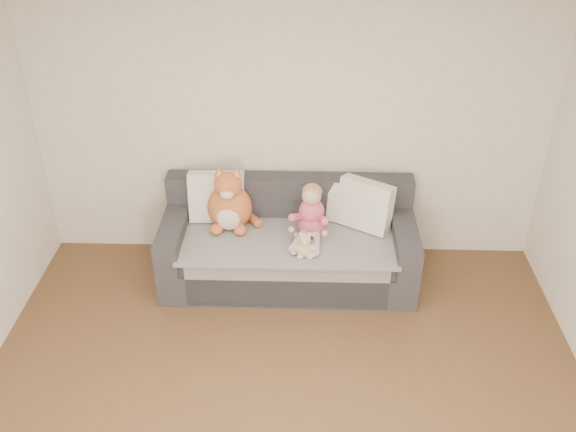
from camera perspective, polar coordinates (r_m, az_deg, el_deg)
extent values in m
plane|color=white|center=(2.80, -1.17, 11.78)|extent=(5.00, 5.00, 0.00)
plane|color=white|center=(5.60, 0.22, 8.22)|extent=(4.50, 0.00, 4.50)
cube|color=#2B2B30|center=(5.77, 0.05, -4.26)|extent=(2.20, 0.90, 0.30)
cube|color=#2B2B30|center=(5.61, 0.04, -2.59)|extent=(1.90, 0.80, 0.15)
cube|color=#2B2B30|center=(5.78, 0.15, 1.80)|extent=(2.20, 0.20, 0.40)
cube|color=#2B2B30|center=(5.71, -10.05, -1.58)|extent=(0.20, 0.90, 0.30)
cube|color=#2B2B30|center=(5.66, 10.23, -1.93)|extent=(0.20, 0.90, 0.30)
cube|color=gray|center=(5.54, 0.03, -1.97)|extent=(1.85, 0.88, 0.02)
cube|color=gray|center=(5.37, -0.10, -6.40)|extent=(1.70, 0.02, 0.41)
cube|color=silver|center=(5.71, -6.35, 1.72)|extent=(0.50, 0.23, 0.46)
cube|color=silver|center=(5.68, 5.62, 1.10)|extent=(0.44, 0.32, 0.38)
cube|color=silver|center=(5.61, 6.87, 0.98)|extent=(0.52, 0.43, 0.45)
ellipsoid|color=#E25062|center=(5.54, 2.06, -0.79)|extent=(0.23, 0.19, 0.19)
ellipsoid|color=#E25062|center=(5.48, 2.11, 0.43)|extent=(0.22, 0.19, 0.24)
ellipsoid|color=#DBAA8C|center=(5.38, 2.11, 1.83)|extent=(0.16, 0.16, 0.16)
ellipsoid|color=tan|center=(5.39, 2.16, 2.19)|extent=(0.17, 0.17, 0.13)
cylinder|color=#E25062|center=(5.44, 0.83, -0.06)|extent=(0.16, 0.23, 0.15)
cylinder|color=#E25062|center=(5.41, 3.11, -0.31)|extent=(0.09, 0.23, 0.15)
ellipsoid|color=#DBAA8C|center=(5.42, 0.30, -1.19)|extent=(0.06, 0.06, 0.06)
ellipsoid|color=#DBAA8C|center=(5.38, 3.28, -1.53)|extent=(0.06, 0.06, 0.06)
cylinder|color=#E5B2C6|center=(5.42, 1.00, -2.26)|extent=(0.17, 0.30, 0.10)
cylinder|color=#E5B2C6|center=(5.40, 2.38, -2.42)|extent=(0.10, 0.29, 0.10)
ellipsoid|color=#DBAA8C|center=(5.31, 0.54, -3.14)|extent=(0.06, 0.09, 0.05)
ellipsoid|color=#DBAA8C|center=(5.28, 2.29, -3.35)|extent=(0.06, 0.09, 0.05)
ellipsoid|color=#C6682C|center=(5.64, -5.19, 0.78)|extent=(0.39, 0.34, 0.41)
ellipsoid|color=beige|center=(5.54, -5.34, -0.22)|extent=(0.20, 0.09, 0.23)
ellipsoid|color=#C6682C|center=(5.49, -5.35, 2.73)|extent=(0.24, 0.24, 0.24)
ellipsoid|color=beige|center=(5.42, -5.47, 1.91)|extent=(0.11, 0.07, 0.08)
cone|color=#C6682C|center=(5.48, -6.11, 3.99)|extent=(0.09, 0.09, 0.08)
cone|color=pink|center=(5.47, -6.13, 3.87)|extent=(0.06, 0.06, 0.05)
cone|color=#C6682C|center=(5.46, -4.60, 3.97)|extent=(0.09, 0.09, 0.08)
cone|color=pink|center=(5.45, -4.62, 3.84)|extent=(0.06, 0.06, 0.05)
ellipsoid|color=#C6682C|center=(5.59, -6.37, -1.16)|extent=(0.11, 0.14, 0.09)
ellipsoid|color=#C6682C|center=(5.56, -4.26, -1.21)|extent=(0.11, 0.14, 0.09)
cylinder|color=#C6682C|center=(5.73, -3.22, -0.14)|extent=(0.19, 0.27, 0.09)
ellipsoid|color=tan|center=(5.28, 1.50, -2.94)|extent=(0.15, 0.12, 0.15)
ellipsoid|color=tan|center=(5.21, 1.52, -2.12)|extent=(0.10, 0.10, 0.10)
ellipsoid|color=tan|center=(5.19, 1.13, -1.67)|extent=(0.04, 0.04, 0.04)
ellipsoid|color=tan|center=(5.20, 1.91, -1.66)|extent=(0.04, 0.04, 0.04)
ellipsoid|color=beige|center=(5.19, 1.54, -2.47)|extent=(0.04, 0.04, 0.04)
ellipsoid|color=tan|center=(5.25, 0.78, -2.87)|extent=(0.05, 0.05, 0.05)
ellipsoid|color=tan|center=(5.25, 2.24, -2.84)|extent=(0.05, 0.05, 0.05)
ellipsoid|color=tan|center=(5.26, 1.08, -3.62)|extent=(0.06, 0.06, 0.06)
ellipsoid|color=tan|center=(5.27, 1.95, -3.61)|extent=(0.06, 0.06, 0.06)
ellipsoid|color=white|center=(5.37, 1.84, -2.38)|extent=(0.13, 0.16, 0.12)
ellipsoid|color=white|center=(5.28, 1.79, -2.40)|extent=(0.08, 0.08, 0.08)
ellipsoid|color=black|center=(5.27, 1.53, -1.97)|extent=(0.03, 0.03, 0.03)
ellipsoid|color=black|center=(5.27, 2.09, -2.00)|extent=(0.03, 0.03, 0.03)
cylinder|color=purple|center=(5.45, 0.69, -1.96)|extent=(0.08, 0.08, 0.08)
cone|color=#59B244|center=(5.42, 0.70, -1.53)|extent=(0.07, 0.07, 0.03)
cylinder|color=#59B244|center=(5.44, 0.30, -2.01)|extent=(0.02, 0.02, 0.05)
cylinder|color=#59B244|center=(5.46, 1.09, -1.84)|extent=(0.02, 0.02, 0.05)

